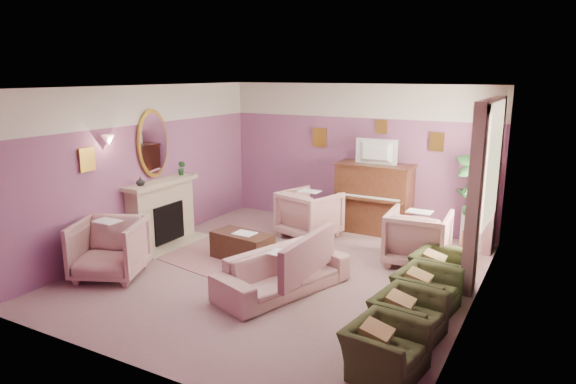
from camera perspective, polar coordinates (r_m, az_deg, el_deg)
The scene contains 48 objects.
floor at distance 7.99m, azimuth -0.63°, elevation -8.95°, with size 5.50×6.00×0.01m, color gray.
ceiling at distance 7.41m, azimuth -0.69°, elevation 11.57°, with size 5.50×6.00×0.01m, color silver.
wall_back at distance 10.25m, azimuth 7.64°, elevation 4.01°, with size 5.50×0.02×2.80m, color #6D4372.
wall_front at distance 5.26m, azimuth -17.02°, elevation -5.14°, with size 5.50×0.02×2.80m, color #6D4372.
wall_left at distance 9.22m, azimuth -15.73°, elevation 2.62°, with size 0.02×6.00×2.80m, color #6D4372.
wall_right at distance 6.70m, azimuth 20.29°, elevation -1.52°, with size 0.02×6.00×2.80m, color #6D4372.
picture_rail_band at distance 10.13m, azimuth 7.81°, elevation 10.01°, with size 5.50×0.01×0.65m, color beige.
stripe_panel at distance 8.03m, azimuth 21.46°, elevation -1.68°, with size 0.01×3.00×2.15m, color #A2AD8A.
fireplace_surround at distance 9.43m, azimuth -13.87°, elevation -2.33°, with size 0.30×1.40×1.10m, color tan.
fireplace_inset at distance 9.41m, azimuth -13.37°, elevation -3.30°, with size 0.18×0.72×0.68m, color black.
fire_ember at distance 9.43m, azimuth -13.13°, elevation -4.38°, with size 0.06×0.54×0.10m, color #F05C32.
mantel_shelf at distance 9.28m, azimuth -13.92°, elevation 1.04°, with size 0.40×1.55×0.07m, color tan.
hearth at distance 9.46m, azimuth -12.79°, elevation -5.64°, with size 0.55×1.50×0.02m, color tan.
mirror_frame at distance 9.26m, azimuth -14.80°, elevation 5.24°, with size 0.04×0.72×1.20m, color #AE852C.
mirror_glass at distance 9.25m, azimuth -14.68°, elevation 5.23°, with size 0.01×0.60×1.06m, color white.
sconce_shade at distance 8.46m, azimuth -19.36°, elevation 5.45°, with size 0.20×0.20×0.16m, color #DEA98A.
piano at distance 9.93m, azimuth 9.52°, elevation -0.76°, with size 1.40×0.60×1.30m, color #492515.
piano_keyshelf at distance 9.59m, azimuth 8.84°, elevation -0.80°, with size 1.30×0.12×0.06m, color #492515.
piano_keys at distance 9.58m, azimuth 8.85°, elevation -0.57°, with size 1.20×0.08×0.02m, color white.
piano_top at distance 9.80m, azimuth 9.67°, elevation 2.99°, with size 1.45×0.65×0.04m, color #492515.
television at distance 9.70m, azimuth 9.64°, elevation 4.63°, with size 0.80×0.12×0.48m, color black.
print_back_left at distance 10.48m, azimuth 3.52°, elevation 6.06°, with size 0.30×0.03×0.38m, color #AE852C.
print_back_right at distance 9.71m, azimuth 16.20°, elevation 5.37°, with size 0.26×0.03×0.34m, color #AE852C.
print_back_mid at distance 9.97m, azimuth 10.36°, elevation 7.14°, with size 0.22×0.03×0.26m, color #AE852C.
print_left_wall at distance 8.34m, azimuth -21.42°, elevation 3.38°, with size 0.03×0.28×0.36m, color #AE852C.
window_blind at distance 8.15m, azimuth 21.82°, elevation 3.00°, with size 0.03×1.40×1.80m, color beige.
curtain_left at distance 7.35m, azimuth 20.00°, elevation -1.06°, with size 0.16×0.34×2.60m, color #8F5B64.
curtain_right at distance 9.13m, azimuth 21.86°, elevation 1.43°, with size 0.16×0.34×2.60m, color #8F5B64.
pelmet at distance 8.07m, azimuth 21.77°, elevation 9.08°, with size 0.16×2.20×0.16m, color #8F5B64.
mantel_plant at distance 9.65m, azimuth -11.73°, elevation 2.62°, with size 0.16×0.16×0.28m, color #245427.
mantel_vase at distance 8.90m, azimuth -16.08°, elevation 1.13°, with size 0.16×0.16×0.16m, color beige.
area_rug at distance 8.53m, azimuth -4.90°, elevation -7.47°, with size 2.50×1.80×0.01m, color #986165.
coffee_table at distance 8.49m, azimuth -5.10°, elevation -6.03°, with size 1.00×0.50×0.45m, color #3A2216.
table_paper at distance 8.39m, azimuth -4.84°, elevation -4.60°, with size 0.35×0.28×0.01m, color silver.
sofa at distance 7.20m, azimuth -0.61°, elevation -8.06°, with size 0.66×1.98×0.80m, color tan.
sofa_throw at distance 6.95m, azimuth 2.28°, elevation -7.08°, with size 0.10×1.50×0.55m, color #8F5B64.
floral_armchair_left at distance 9.54m, azimuth 2.41°, elevation -2.16°, with size 0.94×0.94×0.98m, color tan.
floral_armchair_right at distance 8.43m, azimuth 14.25°, elevation -4.63°, with size 0.94×0.94×0.98m, color tan.
floral_armchair_front at distance 8.11m, azimuth -19.27°, elevation -5.67°, with size 0.94×0.94×0.98m, color tan.
olive_chair_a at distance 5.48m, azimuth 10.80°, elevation -16.04°, with size 0.57×0.81×0.70m, color #394020.
olive_chair_b at distance 6.18m, azimuth 13.24°, elevation -12.63°, with size 0.57×0.81×0.70m, color #394020.
olive_chair_c at distance 6.91m, azimuth 15.13°, elevation -9.90°, with size 0.57×0.81×0.70m, color #394020.
olive_chair_d at distance 7.66m, azimuth 16.64°, elevation -7.70°, with size 0.57×0.81×0.70m, color #394020.
side_table at distance 9.54m, azimuth 20.15°, elevation -3.84°, with size 0.52×0.52×0.70m, color silver.
side_plant_big at distance 9.41m, azimuth 20.39°, elevation -0.80°, with size 0.30×0.30×0.34m, color #245427.
side_plant_small at distance 9.31m, azimuth 21.01°, elevation -1.20°, with size 0.16×0.16×0.28m, color #245427.
palm_pot at distance 9.52m, azimuth 19.69°, elevation -4.98°, with size 0.34×0.34×0.34m, color #B04D30.
palm_plant at distance 9.29m, azimuth 20.11°, elevation 0.25°, with size 0.76×0.76×1.44m, color #245427.
Camera 1 is at (3.65, -6.44, 2.99)m, focal length 32.00 mm.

